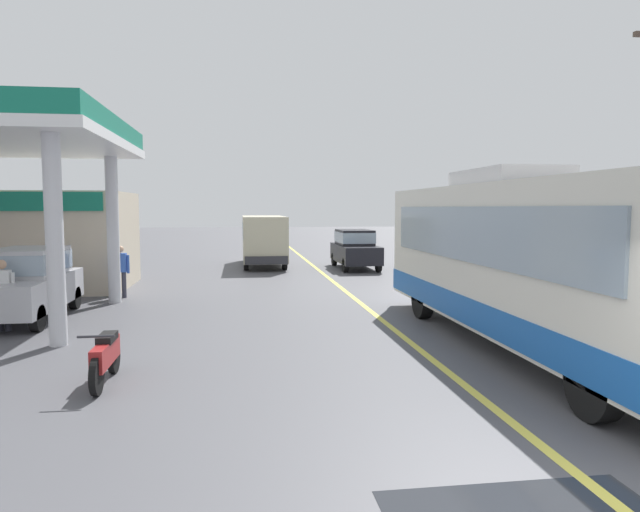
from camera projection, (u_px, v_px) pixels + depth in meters
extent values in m
plane|color=#4C4C51|center=(322.00, 273.00, 24.95)|extent=(120.00, 120.00, 0.00)
cube|color=#D8CC4C|center=(342.00, 289.00, 20.02)|extent=(0.16, 50.00, 0.01)
cube|color=silver|center=(528.00, 256.00, 11.46)|extent=(2.50, 11.00, 2.90)
cube|color=#1959B2|center=(526.00, 310.00, 11.55)|extent=(2.54, 11.04, 0.56)
cube|color=#8C9EAD|center=(469.00, 234.00, 11.24)|extent=(0.06, 9.35, 1.10)
cube|color=#8C9EAD|center=(587.00, 234.00, 11.60)|extent=(0.06, 9.35, 1.10)
cube|color=#B2B2B7|center=(507.00, 178.00, 12.31)|extent=(1.60, 2.80, 0.36)
cylinder|color=black|center=(594.00, 384.00, 7.57)|extent=(0.30, 1.00, 1.00)
cylinder|color=black|center=(423.00, 299.00, 14.68)|extent=(0.30, 1.00, 1.00)
cylinder|color=black|center=(503.00, 297.00, 14.98)|extent=(0.30, 1.00, 1.00)
cylinder|color=silver|center=(54.00, 235.00, 11.57)|extent=(0.36, 0.36, 4.60)
cylinder|color=silver|center=(113.00, 226.00, 16.90)|extent=(0.36, 0.36, 4.60)
cube|color=beige|center=(26.00, 241.00, 19.89)|extent=(7.00, 4.40, 3.40)
cube|color=#B2B2B7|center=(26.00, 292.00, 14.39)|extent=(1.70, 4.20, 0.80)
cube|color=#B2B2B7|center=(28.00, 262.00, 14.52)|extent=(1.50, 2.31, 0.70)
cube|color=#8C9EAD|center=(28.00, 262.00, 14.52)|extent=(1.53, 2.35, 0.49)
cylinder|color=black|center=(37.00, 318.00, 13.05)|extent=(0.20, 0.64, 0.64)
cylinder|color=black|center=(18.00, 299.00, 15.80)|extent=(0.20, 0.64, 0.64)
cylinder|color=black|center=(75.00, 298.00, 16.01)|extent=(0.20, 0.64, 0.64)
cube|color=#BFB799|center=(263.00, 238.00, 27.93)|extent=(2.00, 6.00, 2.10)
cube|color=#8C9EAD|center=(263.00, 229.00, 27.89)|extent=(2.04, 5.10, 0.80)
cube|color=#2D2D33|center=(266.00, 260.00, 24.99)|extent=(1.90, 0.16, 0.36)
cylinder|color=black|center=(246.00, 262.00, 25.92)|extent=(0.22, 0.76, 0.76)
cylinder|color=black|center=(285.00, 261.00, 26.16)|extent=(0.22, 0.76, 0.76)
cylinder|color=black|center=(245.00, 255.00, 29.86)|extent=(0.22, 0.76, 0.76)
cylinder|color=black|center=(279.00, 254.00, 30.11)|extent=(0.22, 0.76, 0.76)
cylinder|color=black|center=(97.00, 376.00, 8.61)|extent=(0.10, 0.60, 0.60)
cylinder|color=black|center=(114.00, 356.00, 9.80)|extent=(0.10, 0.60, 0.60)
cube|color=maroon|center=(105.00, 353.00, 9.19)|extent=(0.20, 1.30, 0.36)
cube|color=black|center=(107.00, 338.00, 9.32)|extent=(0.24, 0.60, 0.12)
cylinder|color=#2D2D33|center=(96.00, 336.00, 8.61)|extent=(0.55, 0.04, 0.04)
cylinder|color=#33333F|center=(0.00, 314.00, 13.11)|extent=(0.14, 0.14, 0.82)
cylinder|color=#33333F|center=(8.00, 313.00, 13.13)|extent=(0.14, 0.14, 0.82)
cube|color=silver|center=(2.00, 283.00, 13.06)|extent=(0.36, 0.22, 0.60)
sphere|color=tan|center=(1.00, 265.00, 13.03)|extent=(0.22, 0.22, 0.22)
cylinder|color=silver|center=(13.00, 285.00, 13.10)|extent=(0.09, 0.09, 0.58)
cylinder|color=#33333F|center=(118.00, 285.00, 17.97)|extent=(0.14, 0.14, 0.82)
cylinder|color=#33333F|center=(124.00, 285.00, 18.00)|extent=(0.14, 0.14, 0.82)
cube|color=#3359B2|center=(120.00, 263.00, 17.92)|extent=(0.36, 0.22, 0.60)
sphere|color=tan|center=(120.00, 249.00, 17.89)|extent=(0.22, 0.22, 0.22)
cylinder|color=#3359B2|center=(113.00, 264.00, 17.90)|extent=(0.09, 0.09, 0.58)
cylinder|color=#3359B2|center=(128.00, 264.00, 17.96)|extent=(0.09, 0.09, 0.58)
cube|color=black|center=(355.00, 253.00, 26.59)|extent=(1.70, 4.20, 0.80)
cube|color=black|center=(354.00, 237.00, 26.73)|extent=(1.50, 2.31, 0.70)
cube|color=#8C9EAD|center=(354.00, 237.00, 26.73)|extent=(1.53, 2.35, 0.49)
cylinder|color=black|center=(345.00, 265.00, 25.04)|extent=(0.20, 0.64, 0.64)
cylinder|color=black|center=(378.00, 265.00, 25.25)|extent=(0.20, 0.64, 0.64)
cylinder|color=black|center=(334.00, 259.00, 28.00)|extent=(0.20, 0.64, 0.64)
cylinder|color=black|center=(364.00, 259.00, 28.21)|extent=(0.20, 0.64, 0.64)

